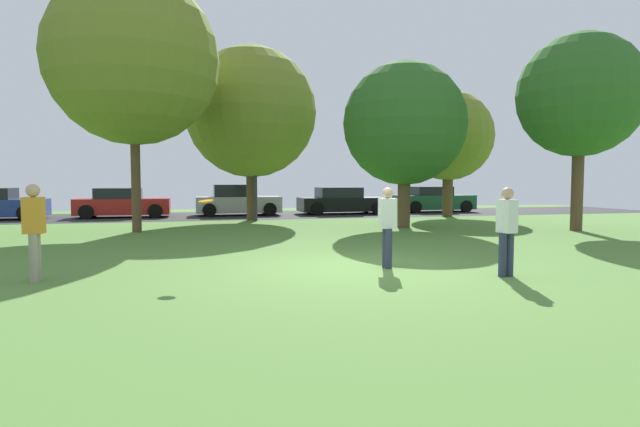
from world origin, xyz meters
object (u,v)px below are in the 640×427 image
(parked_car_green, at_px, (433,200))
(parked_car_red, at_px, (122,204))
(person_thrower, at_px, (387,224))
(person_bystander, at_px, (507,228))
(maple_tree_far, at_px, (251,112))
(birch_tree_lone, at_px, (448,136))
(parked_car_black, at_px, (342,202))
(street_lamp_post, at_px, (255,168))
(frisbee_disc, at_px, (206,201))
(parked_car_silver, at_px, (237,201))
(oak_tree_center, at_px, (133,60))
(oak_tree_left, at_px, (580,96))
(person_catcher, at_px, (34,228))
(maple_tree_near, at_px, (405,124))

(parked_car_green, bearing_deg, parked_car_red, -178.70)
(person_thrower, bearing_deg, person_bystander, 143.06)
(maple_tree_far, bearing_deg, birch_tree_lone, 0.57)
(parked_car_red, height_order, parked_car_green, parked_car_green)
(parked_car_black, relative_size, parked_car_green, 1.06)
(maple_tree_far, xyz_separation_m, street_lamp_post, (0.10, -0.49, -2.36))
(person_bystander, height_order, frisbee_disc, person_bystander)
(birch_tree_lone, distance_m, parked_car_silver, 10.66)
(maple_tree_far, distance_m, parked_car_black, 7.13)
(oak_tree_center, distance_m, parked_car_green, 17.28)
(oak_tree_left, relative_size, person_catcher, 4.01)
(person_bystander, bearing_deg, oak_tree_left, -54.78)
(person_bystander, height_order, parked_car_red, person_bystander)
(parked_car_red, xyz_separation_m, parked_car_green, (15.95, 0.36, 0.01))
(birch_tree_lone, xyz_separation_m, person_catcher, (-14.45, -12.71, -2.89))
(oak_tree_left, xyz_separation_m, street_lamp_post, (-10.12, 6.84, -2.32))
(person_thrower, xyz_separation_m, street_lamp_post, (-1.07, 12.30, 1.38))
(person_bystander, bearing_deg, maple_tree_far, 3.74)
(street_lamp_post, bearing_deg, maple_tree_near, -40.79)
(birch_tree_lone, distance_m, parked_car_red, 15.60)
(birch_tree_lone, xyz_separation_m, person_thrower, (-8.14, -12.89, -2.94))
(oak_tree_left, distance_m, street_lamp_post, 12.43)
(birch_tree_lone, distance_m, frisbee_disc, 17.45)
(maple_tree_near, distance_m, parked_car_green, 10.34)
(street_lamp_post, bearing_deg, frisbee_disc, -101.09)
(oak_tree_left, relative_size, maple_tree_far, 0.90)
(person_thrower, bearing_deg, oak_tree_center, -55.99)
(maple_tree_near, relative_size, birch_tree_lone, 1.01)
(person_catcher, xyz_separation_m, parked_car_green, (15.45, 16.20, -0.28))
(parked_car_green, bearing_deg, parked_car_silver, -178.99)
(birch_tree_lone, bearing_deg, person_bystander, -114.21)
(oak_tree_left, xyz_separation_m, parked_car_silver, (-10.55, 10.72, -3.88))
(oak_tree_left, xyz_separation_m, person_thrower, (-9.05, -5.47, -3.70))
(oak_tree_left, distance_m, parked_car_black, 12.39)
(oak_tree_center, distance_m, birch_tree_lone, 14.39)
(birch_tree_lone, height_order, person_catcher, birch_tree_lone)
(maple_tree_far, relative_size, person_catcher, 4.45)
(parked_car_red, distance_m, street_lamp_post, 7.02)
(oak_tree_center, xyz_separation_m, maple_tree_far, (4.31, 4.15, -1.04))
(parked_car_black, bearing_deg, maple_tree_near, -89.88)
(parked_car_black, height_order, street_lamp_post, street_lamp_post)
(oak_tree_left, height_order, maple_tree_far, maple_tree_far)
(street_lamp_post, bearing_deg, person_thrower, -85.01)
(person_catcher, bearing_deg, parked_car_green, 47.95)
(person_thrower, xyz_separation_m, parked_car_silver, (-1.50, 16.19, -0.18))
(person_catcher, bearing_deg, parked_car_black, 58.95)
(oak_tree_center, relative_size, oak_tree_left, 1.27)
(frisbee_disc, height_order, parked_car_red, frisbee_disc)
(person_catcher, distance_m, parked_car_black, 18.77)
(maple_tree_far, distance_m, frisbee_disc, 13.31)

